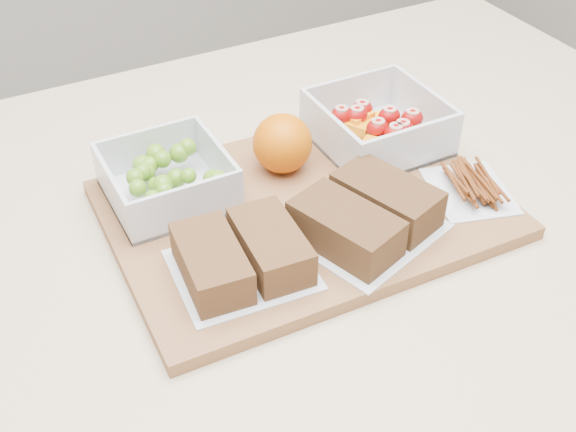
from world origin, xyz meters
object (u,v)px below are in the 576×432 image
fruit_container (377,127)px  sandwich_bag_left (241,255)px  orange (282,143)px  pretzel_bag (471,184)px  sandwich_bag_center (366,215)px  cutting_board (305,209)px  grape_container (168,178)px

fruit_container → sandwich_bag_left: 0.27m
orange → pretzel_bag: 0.22m
sandwich_bag_center → pretzel_bag: sandwich_bag_center is taller
sandwich_bag_left → sandwich_bag_center: size_ratio=0.80×
fruit_container → pretzel_bag: fruit_container is taller
orange → cutting_board: bearing=-97.6°
grape_container → orange: 0.14m
sandwich_bag_left → cutting_board: bearing=31.4°
grape_container → cutting_board: bearing=-33.8°
pretzel_bag → orange: bearing=139.9°
grape_container → sandwich_bag_left: size_ratio=0.91×
fruit_container → sandwich_bag_center: bearing=-127.1°
cutting_board → sandwich_bag_left: 0.13m
grape_container → sandwich_bag_left: 0.15m
orange → sandwich_bag_left: orange is taller
orange → sandwich_bag_left: 0.18m
cutting_board → orange: orange is taller
orange → pretzel_bag: size_ratio=0.57×
cutting_board → grape_container: bearing=147.5°
grape_container → sandwich_bag_left: grape_container is taller
fruit_container → sandwich_bag_left: fruit_container is taller
sandwich_bag_left → sandwich_bag_center: sandwich_bag_center is taller
fruit_container → orange: 0.13m
grape_container → sandwich_bag_left: (0.02, -0.15, -0.00)m
grape_container → sandwich_bag_center: (0.16, -0.15, -0.00)m
orange → sandwich_bag_left: bearing=-130.3°
orange → pretzel_bag: bearing=-40.1°
sandwich_bag_left → pretzel_bag: sandwich_bag_left is taller
cutting_board → orange: 0.08m
cutting_board → sandwich_bag_left: sandwich_bag_left is taller
grape_container → pretzel_bag: bearing=-26.8°
pretzel_bag → fruit_container: bearing=106.2°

